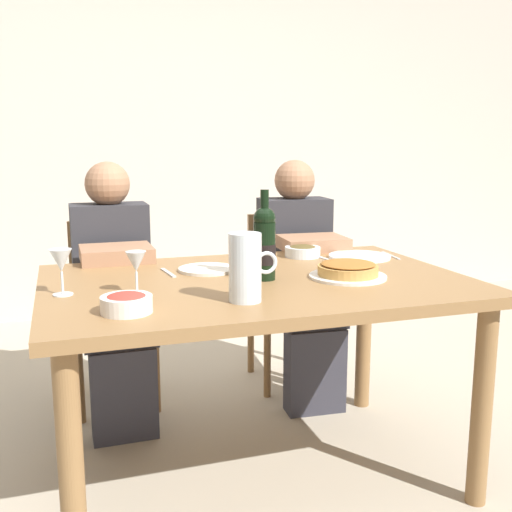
{
  "coord_description": "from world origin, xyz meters",
  "views": [
    {
      "loc": [
        -0.66,
        -2.0,
        1.24
      ],
      "look_at": [
        0.01,
        0.04,
        0.84
      ],
      "focal_mm": 42.1,
      "sensor_mm": 36.0,
      "label": 1
    }
  ],
  "objects_px": {
    "dining_table": "(257,304)",
    "chair_right": "(286,286)",
    "diner_left": "(114,286)",
    "water_pitcher": "(246,271)",
    "wine_bottle": "(264,243)",
    "baked_tart": "(348,270)",
    "wine_glass_left_diner": "(136,264)",
    "dinner_plate_right_setting": "(359,257)",
    "olive_bowl": "(303,251)",
    "chair_left": "(111,299)",
    "salad_bowl": "(126,302)",
    "diner_right": "(301,273)",
    "dinner_plate_left_setting": "(207,269)",
    "wine_glass_right_diner": "(61,262)"
  },
  "relations": [
    {
      "from": "salad_bowl",
      "to": "wine_glass_right_diner",
      "type": "relative_size",
      "value": 1.0
    },
    {
      "from": "water_pitcher",
      "to": "wine_glass_right_diner",
      "type": "height_order",
      "value": "water_pitcher"
    },
    {
      "from": "dinner_plate_right_setting",
      "to": "wine_bottle",
      "type": "bearing_deg",
      "value": -153.3
    },
    {
      "from": "wine_bottle",
      "to": "diner_left",
      "type": "xyz_separation_m",
      "value": [
        -0.47,
        0.68,
        -0.28
      ]
    },
    {
      "from": "wine_glass_left_diner",
      "to": "wine_glass_right_diner",
      "type": "bearing_deg",
      "value": 166.95
    },
    {
      "from": "olive_bowl",
      "to": "chair_left",
      "type": "distance_m",
      "value": 0.99
    },
    {
      "from": "wine_bottle",
      "to": "diner_right",
      "type": "xyz_separation_m",
      "value": [
        0.42,
        0.67,
        -0.28
      ]
    },
    {
      "from": "water_pitcher",
      "to": "chair_right",
      "type": "distance_m",
      "value": 1.36
    },
    {
      "from": "dining_table",
      "to": "dinner_plate_right_setting",
      "type": "xyz_separation_m",
      "value": [
        0.54,
        0.24,
        0.1
      ]
    },
    {
      "from": "water_pitcher",
      "to": "baked_tart",
      "type": "height_order",
      "value": "water_pitcher"
    },
    {
      "from": "baked_tart",
      "to": "wine_glass_left_diner",
      "type": "bearing_deg",
      "value": 179.81
    },
    {
      "from": "dinner_plate_left_setting",
      "to": "diner_right",
      "type": "xyz_separation_m",
      "value": [
        0.58,
        0.46,
        -0.15
      ]
    },
    {
      "from": "baked_tart",
      "to": "diner_left",
      "type": "bearing_deg",
      "value": 135.76
    },
    {
      "from": "wine_glass_right_diner",
      "to": "olive_bowl",
      "type": "bearing_deg",
      "value": 20.79
    },
    {
      "from": "water_pitcher",
      "to": "diner_left",
      "type": "height_order",
      "value": "diner_left"
    },
    {
      "from": "wine_glass_left_diner",
      "to": "diner_left",
      "type": "distance_m",
      "value": 0.78
    },
    {
      "from": "diner_right",
      "to": "salad_bowl",
      "type": "bearing_deg",
      "value": 49.4
    },
    {
      "from": "wine_bottle",
      "to": "wine_glass_left_diner",
      "type": "xyz_separation_m",
      "value": [
        -0.46,
        -0.07,
        -0.03
      ]
    },
    {
      "from": "wine_glass_right_diner",
      "to": "salad_bowl",
      "type": "bearing_deg",
      "value": -57.37
    },
    {
      "from": "water_pitcher",
      "to": "olive_bowl",
      "type": "relative_size",
      "value": 1.4
    },
    {
      "from": "water_pitcher",
      "to": "wine_glass_left_diner",
      "type": "bearing_deg",
      "value": 146.65
    },
    {
      "from": "dining_table",
      "to": "dinner_plate_left_setting",
      "type": "relative_size",
      "value": 6.82
    },
    {
      "from": "olive_bowl",
      "to": "dinner_plate_right_setting",
      "type": "bearing_deg",
      "value": -24.72
    },
    {
      "from": "wine_glass_left_diner",
      "to": "dinner_plate_right_setting",
      "type": "height_order",
      "value": "wine_glass_left_diner"
    },
    {
      "from": "dining_table",
      "to": "baked_tart",
      "type": "relative_size",
      "value": 5.35
    },
    {
      "from": "diner_left",
      "to": "wine_glass_left_diner",
      "type": "bearing_deg",
      "value": 90.43
    },
    {
      "from": "diner_right",
      "to": "dinner_plate_left_setting",
      "type": "bearing_deg",
      "value": 42.51
    },
    {
      "from": "baked_tart",
      "to": "wine_glass_left_diner",
      "type": "xyz_separation_m",
      "value": [
        -0.76,
        0.0,
        0.07
      ]
    },
    {
      "from": "wine_glass_left_diner",
      "to": "water_pitcher",
      "type": "bearing_deg",
      "value": -33.35
    },
    {
      "from": "dinner_plate_right_setting",
      "to": "diner_left",
      "type": "distance_m",
      "value": 1.08
    },
    {
      "from": "baked_tart",
      "to": "wine_glass_left_diner",
      "type": "distance_m",
      "value": 0.76
    },
    {
      "from": "water_pitcher",
      "to": "olive_bowl",
      "type": "xyz_separation_m",
      "value": [
        0.45,
        0.63,
        -0.07
      ]
    },
    {
      "from": "salad_bowl",
      "to": "olive_bowl",
      "type": "xyz_separation_m",
      "value": [
        0.81,
        0.64,
        -0.0
      ]
    },
    {
      "from": "chair_right",
      "to": "dining_table",
      "type": "bearing_deg",
      "value": 66.73
    },
    {
      "from": "olive_bowl",
      "to": "chair_right",
      "type": "relative_size",
      "value": 0.17
    },
    {
      "from": "chair_right",
      "to": "chair_left",
      "type": "bearing_deg",
      "value": 3.27
    },
    {
      "from": "wine_glass_left_diner",
      "to": "diner_right",
      "type": "xyz_separation_m",
      "value": [
        0.88,
        0.74,
        -0.24
      ]
    },
    {
      "from": "baked_tart",
      "to": "salad_bowl",
      "type": "bearing_deg",
      "value": -165.22
    },
    {
      "from": "dining_table",
      "to": "diner_left",
      "type": "bearing_deg",
      "value": 124.09
    },
    {
      "from": "olive_bowl",
      "to": "chair_right",
      "type": "xyz_separation_m",
      "value": [
        0.13,
        0.55,
        -0.29
      ]
    },
    {
      "from": "olive_bowl",
      "to": "dinner_plate_right_setting",
      "type": "xyz_separation_m",
      "value": [
        0.22,
        -0.1,
        -0.02
      ]
    },
    {
      "from": "dinner_plate_left_setting",
      "to": "diner_left",
      "type": "height_order",
      "value": "diner_left"
    },
    {
      "from": "diner_left",
      "to": "diner_right",
      "type": "xyz_separation_m",
      "value": [
        0.89,
        -0.01,
        0.0
      ]
    },
    {
      "from": "water_pitcher",
      "to": "diner_left",
      "type": "xyz_separation_m",
      "value": [
        -0.32,
        0.95,
        -0.24
      ]
    },
    {
      "from": "dining_table",
      "to": "chair_right",
      "type": "bearing_deg",
      "value": 62.93
    },
    {
      "from": "wine_bottle",
      "to": "chair_right",
      "type": "height_order",
      "value": "wine_bottle"
    },
    {
      "from": "wine_glass_right_diner",
      "to": "dinner_plate_right_setting",
      "type": "height_order",
      "value": "wine_glass_right_diner"
    },
    {
      "from": "salad_bowl",
      "to": "wine_glass_left_diner",
      "type": "xyz_separation_m",
      "value": [
        0.06,
        0.22,
        0.07
      ]
    },
    {
      "from": "dining_table",
      "to": "water_pitcher",
      "type": "relative_size",
      "value": 7.07
    },
    {
      "from": "wine_bottle",
      "to": "diner_right",
      "type": "height_order",
      "value": "diner_right"
    }
  ]
}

